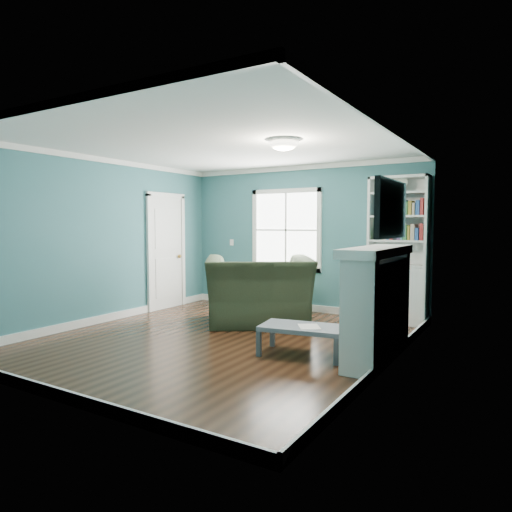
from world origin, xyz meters
The scene contains 13 objects.
floor centered at (0.00, 0.00, 0.00)m, with size 5.00×5.00×0.00m, color black.
room_walls centered at (0.00, 0.00, 1.58)m, with size 5.00×5.00×5.00m.
trim centered at (0.00, 0.00, 1.24)m, with size 4.50×5.00×2.60m.
window centered at (-0.30, 2.49, 1.45)m, with size 1.40×0.06×1.50m.
bookshelf centered at (1.77, 2.30, 0.92)m, with size 0.90×0.35×2.31m.
fireplace centered at (2.08, 0.20, 0.64)m, with size 0.44×1.58×1.30m.
tv centered at (2.20, 0.20, 1.72)m, with size 0.06×1.10×0.65m, color black.
door centered at (-2.22, 1.40, 1.07)m, with size 0.12×0.98×2.17m.
ceiling_fixture centered at (0.90, 0.10, 2.55)m, with size 0.38×0.38×0.15m.
light_switch centered at (-1.50, 2.48, 1.20)m, with size 0.08×0.01×0.12m, color white.
recliner centered at (-0.08, 1.14, 0.70)m, with size 1.61×1.04×1.40m, color black.
coffee_table centered at (1.25, -0.08, 0.31)m, with size 1.05×0.68×0.35m.
paper_sheet centered at (1.35, -0.09, 0.36)m, with size 0.24×0.30×0.00m, color white.
Camera 1 is at (3.55, -4.93, 1.56)m, focal length 32.00 mm.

